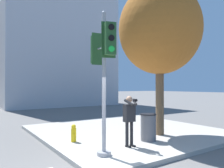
% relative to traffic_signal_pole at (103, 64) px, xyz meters
% --- Properties ---
extents(sidewalk_corner, '(8.00, 8.00, 0.15)m').
position_rel_traffic_signal_pole_xyz_m(sidewalk_corner, '(3.05, 2.75, -2.83)').
color(sidewalk_corner, '#ADA89E').
rests_on(sidewalk_corner, ground_plane).
extents(traffic_signal_pole, '(0.57, 1.44, 4.36)m').
position_rel_traffic_signal_pole_xyz_m(traffic_signal_pole, '(0.00, 0.00, 0.00)').
color(traffic_signal_pole, '#939399').
rests_on(traffic_signal_pole, sidewalk_corner).
extents(person_photographer, '(0.50, 0.53, 1.74)m').
position_rel_traffic_signal_pole_xyz_m(person_photographer, '(1.27, 0.32, -1.70)').
color(person_photographer, black).
rests_on(person_photographer, sidewalk_corner).
extents(street_tree, '(3.55, 3.55, 6.52)m').
position_rel_traffic_signal_pole_xyz_m(street_tree, '(3.53, 1.07, 1.78)').
color(street_tree, brown).
rests_on(street_tree, sidewalk_corner).
extents(fire_hydrant, '(0.20, 0.26, 0.65)m').
position_rel_traffic_signal_pole_xyz_m(fire_hydrant, '(-0.06, 2.01, -2.44)').
color(fire_hydrant, yellow).
rests_on(fire_hydrant, sidewalk_corner).
extents(trash_bin, '(0.61, 0.61, 1.03)m').
position_rel_traffic_signal_pole_xyz_m(trash_bin, '(2.40, 0.59, -2.24)').
color(trash_bin, '#5B5B60').
rests_on(trash_bin, sidewalk_corner).
extents(building_right, '(12.90, 10.36, 16.41)m').
position_rel_traffic_signal_pole_xyz_m(building_right, '(5.87, 21.41, 5.31)').
color(building_right, '#BCBCC1').
rests_on(building_right, ground_plane).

